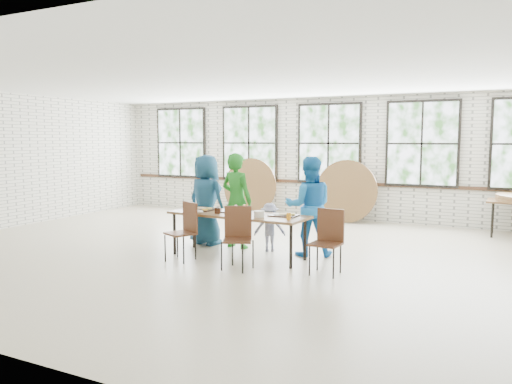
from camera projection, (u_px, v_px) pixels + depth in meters
room at (329, 145)px, 12.28m from camera, size 12.00×12.00×12.00m
dining_table at (238, 217)px, 8.32m from camera, size 2.45×0.96×0.74m
chair_near_left at (185, 226)px, 8.14m from camera, size 0.55×0.54×0.95m
chair_near_right at (238, 232)px, 7.63m from camera, size 0.55×0.54×0.95m
chair_spare at (328, 236)px, 7.34m from camera, size 0.45×0.44×0.95m
adult_teal at (206, 200)px, 9.33m from camera, size 0.91×0.68×1.69m
adult_green at (237, 201)px, 9.05m from camera, size 0.69×0.51×1.73m
toddler at (270, 227)px, 8.80m from camera, size 0.63×0.50×0.86m
adult_blue at (309, 206)px, 8.43m from camera, size 1.01×0.92×1.69m
tabletop_clutter at (242, 213)px, 8.25m from camera, size 2.03×0.58×0.11m
round_tops_leaning at (312, 190)px, 12.24m from camera, size 4.07×0.42×1.49m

